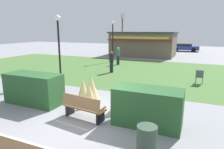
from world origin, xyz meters
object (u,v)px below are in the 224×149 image
(park_bench, at_px, (83,107))
(lamppost_far, at_px, (113,36))
(tree_left_bg, at_px, (122,31))
(cafe_chair_east, at_px, (200,76))
(food_kiosk, at_px, (144,44))
(parked_car_center_slot, at_px, (185,47))
(person_standing, at_px, (111,62))
(parked_car_west_slot, at_px, (153,46))
(lamppost_mid, at_px, (59,40))
(trash_bin, at_px, (147,143))
(person_strolling, at_px, (118,56))

(park_bench, height_order, lamppost_far, lamppost_far)
(park_bench, bearing_deg, tree_left_bg, 108.43)
(cafe_chair_east, bearing_deg, tree_left_bg, 119.20)
(cafe_chair_east, height_order, tree_left_bg, tree_left_bg)
(food_kiosk, height_order, tree_left_bg, tree_left_bg)
(parked_car_center_slot, distance_m, tree_left_bg, 15.62)
(cafe_chair_east, xyz_separation_m, parked_car_center_slot, (-2.28, 20.65, 0.12))
(cafe_chair_east, xyz_separation_m, tree_left_bg, (-15.75, 28.18, 2.52))
(parked_car_center_slot, relative_size, tree_left_bg, 0.62)
(cafe_chair_east, distance_m, person_standing, 6.49)
(park_bench, height_order, cafe_chair_east, park_bench)
(tree_left_bg, bearing_deg, parked_car_center_slot, -29.21)
(parked_car_west_slot, xyz_separation_m, tree_left_bg, (-8.33, 7.53, 2.41))
(food_kiosk, distance_m, parked_car_center_slot, 9.23)
(lamppost_mid, height_order, cafe_chair_east, lamppost_mid)
(trash_bin, distance_m, tree_left_bg, 39.70)
(lamppost_mid, distance_m, tree_left_bg, 31.88)
(parked_car_west_slot, bearing_deg, parked_car_center_slot, -0.03)
(lamppost_far, relative_size, person_standing, 2.49)
(person_standing, height_order, parked_car_center_slot, person_standing)
(parked_car_west_slot, bearing_deg, food_kiosk, -86.48)
(lamppost_mid, relative_size, person_standing, 2.49)
(lamppost_far, distance_m, parked_car_center_slot, 15.88)
(park_bench, relative_size, parked_car_center_slot, 0.41)
(park_bench, bearing_deg, trash_bin, -27.58)
(park_bench, relative_size, food_kiosk, 0.21)
(park_bench, xyz_separation_m, person_strolling, (-3.34, 11.84, 0.38))
(person_standing, distance_m, parked_car_center_slot, 20.07)
(trash_bin, xyz_separation_m, cafe_chair_east, (1.19, 8.66, 0.05))
(lamppost_far, height_order, parked_car_center_slot, lamppost_far)
(food_kiosk, height_order, person_standing, food_kiosk)
(trash_bin, height_order, parked_car_west_slot, parked_car_west_slot)
(trash_bin, relative_size, person_standing, 0.56)
(person_standing, xyz_separation_m, tree_left_bg, (-9.35, 27.17, 2.19))
(parked_car_west_slot, bearing_deg, lamppost_far, -94.40)
(person_standing, bearing_deg, person_strolling, -83.55)
(trash_bin, height_order, food_kiosk, food_kiosk)
(park_bench, xyz_separation_m, parked_car_center_slot, (1.67, 27.87, 0.16))
(person_strolling, height_order, tree_left_bg, tree_left_bg)
(lamppost_mid, bearing_deg, trash_bin, -39.11)
(lamppost_mid, bearing_deg, person_strolling, 81.76)
(cafe_chair_east, height_order, person_standing, person_standing)
(lamppost_mid, height_order, parked_car_center_slot, lamppost_mid)
(tree_left_bg, bearing_deg, person_standing, -71.02)
(person_standing, bearing_deg, parked_car_center_slot, -109.17)
(food_kiosk, xyz_separation_m, parked_car_west_slot, (-0.49, 7.92, -0.91))
(person_strolling, height_order, person_standing, same)
(cafe_chair_east, relative_size, person_standing, 0.53)
(lamppost_far, xyz_separation_m, person_standing, (2.13, -5.18, -1.79))
(lamppost_far, bearing_deg, parked_car_west_slot, 85.60)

